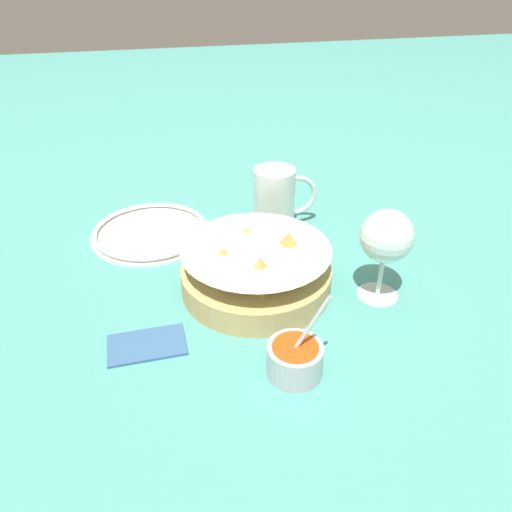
{
  "coord_description": "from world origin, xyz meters",
  "views": [
    {
      "loc": [
        -0.16,
        -0.59,
        0.46
      ],
      "look_at": [
        -0.03,
        0.01,
        0.06
      ],
      "focal_mm": 35.0,
      "sensor_mm": 36.0,
      "label": 1
    }
  ],
  "objects_px": {
    "wine_glass": "(386,239)",
    "side_plate": "(151,231)",
    "food_basket": "(256,270)",
    "sauce_cup": "(295,359)",
    "beer_mug": "(275,201)"
  },
  "relations": [
    {
      "from": "food_basket",
      "to": "sauce_cup",
      "type": "relative_size",
      "value": 1.97
    },
    {
      "from": "wine_glass",
      "to": "food_basket",
      "type": "bearing_deg",
      "value": 162.3
    },
    {
      "from": "sauce_cup",
      "to": "beer_mug",
      "type": "xyz_separation_m",
      "value": [
        0.07,
        0.37,
        0.03
      ]
    },
    {
      "from": "wine_glass",
      "to": "side_plate",
      "type": "height_order",
      "value": "wine_glass"
    },
    {
      "from": "food_basket",
      "to": "side_plate",
      "type": "distance_m",
      "value": 0.25
    },
    {
      "from": "food_basket",
      "to": "side_plate",
      "type": "relative_size",
      "value": 1.06
    },
    {
      "from": "food_basket",
      "to": "beer_mug",
      "type": "xyz_separation_m",
      "value": [
        0.08,
        0.18,
        0.02
      ]
    },
    {
      "from": "sauce_cup",
      "to": "beer_mug",
      "type": "distance_m",
      "value": 0.37
    },
    {
      "from": "food_basket",
      "to": "sauce_cup",
      "type": "bearing_deg",
      "value": -87.54
    },
    {
      "from": "food_basket",
      "to": "wine_glass",
      "type": "relative_size",
      "value": 1.59
    },
    {
      "from": "wine_glass",
      "to": "sauce_cup",
      "type": "bearing_deg",
      "value": -143.23
    },
    {
      "from": "wine_glass",
      "to": "side_plate",
      "type": "distance_m",
      "value": 0.43
    },
    {
      "from": "beer_mug",
      "to": "side_plate",
      "type": "distance_m",
      "value": 0.23
    },
    {
      "from": "sauce_cup",
      "to": "wine_glass",
      "type": "relative_size",
      "value": 0.81
    },
    {
      "from": "wine_glass",
      "to": "beer_mug",
      "type": "xyz_separation_m",
      "value": [
        -0.1,
        0.24,
        -0.05
      ]
    }
  ]
}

